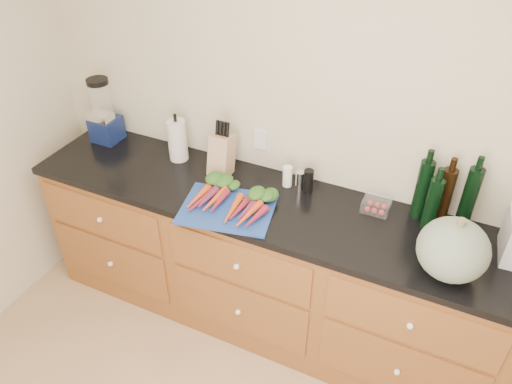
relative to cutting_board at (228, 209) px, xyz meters
The scene contains 14 objects.
wall_back 0.83m from the cutting_board, 39.90° to the left, with size 4.10×0.05×2.60m, color beige.
cabinets 0.78m from the cutting_board, 15.05° to the left, with size 3.60×0.64×0.90m.
countertop 0.60m from the cutting_board, 15.42° to the left, with size 3.64×0.62×0.04m, color black.
cutting_board is the anchor object (origin of this frame).
carrots 0.06m from the cutting_board, 90.00° to the left, with size 0.43×0.32×0.06m.
squash 1.12m from the cutting_board, ahead, with size 0.31×0.31×0.28m, color slate.
blender_appliance 1.10m from the cutting_board, 163.02° to the left, with size 0.16×0.16×0.42m.
paper_towel 0.61m from the cutting_board, 147.53° to the left, with size 0.11×0.11×0.25m, color silver.
knife_block 0.37m from the cutting_board, 122.80° to the left, with size 0.12×0.12×0.24m, color tan.
grinder_salt 0.40m from the cutting_board, 59.59° to the left, with size 0.05×0.05×0.12m, color white.
grinder_pepper 0.47m from the cutting_board, 46.41° to the left, with size 0.05×0.05×0.14m, color black.
canister_chrome 0.44m from the cutting_board, 51.13° to the left, with size 0.05×0.05×0.11m, color white.
tomato_box 0.78m from the cutting_board, 24.96° to the left, with size 0.14×0.11×0.07m, color white.
bottles 1.09m from the cutting_board, 19.96° to the left, with size 0.29×0.15×0.35m.
Camera 1 is at (0.44, -0.66, 2.58)m, focal length 35.00 mm.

